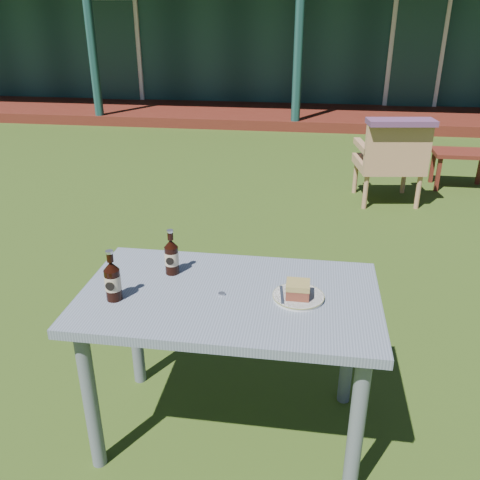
% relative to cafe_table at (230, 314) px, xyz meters
% --- Properties ---
extents(ground, '(80.00, 80.00, 0.00)m').
position_rel_cafe_table_xyz_m(ground, '(0.00, 1.60, -0.62)').
color(ground, '#334916').
extents(pavilion, '(15.80, 8.30, 3.45)m').
position_rel_cafe_table_xyz_m(pavilion, '(-0.00, 10.99, 0.99)').
color(pavilion, '#163A36').
rests_on(pavilion, ground).
extents(cafe_table, '(1.20, 0.70, 0.72)m').
position_rel_cafe_table_xyz_m(cafe_table, '(0.00, 0.00, 0.00)').
color(cafe_table, slate).
rests_on(cafe_table, ground).
extents(plate, '(0.20, 0.20, 0.01)m').
position_rel_cafe_table_xyz_m(plate, '(0.28, -0.00, 0.11)').
color(plate, silver).
rests_on(plate, cafe_table).
extents(cake_slice, '(0.09, 0.09, 0.06)m').
position_rel_cafe_table_xyz_m(cake_slice, '(0.27, -0.01, 0.15)').
color(cake_slice, brown).
rests_on(cake_slice, plate).
extents(fork, '(0.03, 0.14, 0.00)m').
position_rel_cafe_table_xyz_m(fork, '(0.21, -0.01, 0.12)').
color(fork, silver).
rests_on(fork, plate).
extents(cola_bottle_near, '(0.06, 0.06, 0.20)m').
position_rel_cafe_table_xyz_m(cola_bottle_near, '(-0.27, 0.13, 0.18)').
color(cola_bottle_near, black).
rests_on(cola_bottle_near, cafe_table).
extents(cola_bottle_far, '(0.06, 0.06, 0.21)m').
position_rel_cafe_table_xyz_m(cola_bottle_far, '(-0.44, -0.11, 0.19)').
color(cola_bottle_far, black).
rests_on(cola_bottle_far, cafe_table).
extents(bottle_cap, '(0.03, 0.03, 0.01)m').
position_rel_cafe_table_xyz_m(bottle_cap, '(-0.03, -0.02, 0.11)').
color(bottle_cap, silver).
rests_on(bottle_cap, cafe_table).
extents(armchair_left, '(0.67, 0.64, 0.81)m').
position_rel_cafe_table_xyz_m(armchair_left, '(1.05, 3.19, -0.16)').
color(armchair_left, '#AC7C56').
rests_on(armchair_left, ground).
extents(floral_throw, '(0.63, 0.31, 0.05)m').
position_rel_cafe_table_xyz_m(floral_throw, '(1.08, 3.03, 0.22)').
color(floral_throw, '#5A3457').
rests_on(floral_throw, armchair_left).
extents(side_table, '(0.60, 0.40, 0.40)m').
position_rel_cafe_table_xyz_m(side_table, '(1.87, 3.80, -0.28)').
color(side_table, '#541D14').
rests_on(side_table, ground).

